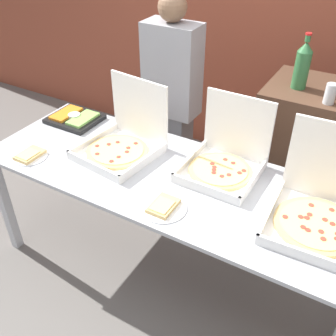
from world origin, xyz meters
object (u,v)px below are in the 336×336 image
object	(u,v)px
soda_bottle	(302,65)
soda_can_silver	(330,94)
paper_plate_front_center	(163,206)
veggie_tray	(75,118)
paper_plate_front_right	(30,155)
pizza_box_far_right	(123,141)
pizza_box_near_left	(225,160)
pizza_box_far_left	(321,210)
person_guest_cap	(172,104)

from	to	relation	value
soda_bottle	soda_can_silver	world-z (taller)	soda_bottle
paper_plate_front_center	veggie_tray	bearing A→B (deg)	154.45
paper_plate_front_right	paper_plate_front_center	world-z (taller)	same
pizza_box_far_right	paper_plate_front_center	xyz separation A→B (m)	(0.50, -0.34, -0.07)
pizza_box_near_left	soda_bottle	xyz separation A→B (m)	(0.20, 0.67, 0.39)
pizza_box_far_right	soda_can_silver	size ratio (longest dim) A/B	4.05
pizza_box_far_right	pizza_box_far_left	size ratio (longest dim) A/B	0.99
pizza_box_far_left	person_guest_cap	world-z (taller)	person_guest_cap
paper_plate_front_center	soda_can_silver	world-z (taller)	soda_can_silver
pizza_box_far_right	soda_can_silver	bearing A→B (deg)	39.06
paper_plate_front_right	pizza_box_near_left	bearing A→B (deg)	23.37
paper_plate_front_right	pizza_box_far_left	bearing A→B (deg)	10.20
pizza_box_far_right	person_guest_cap	bearing A→B (deg)	99.56
pizza_box_far_left	veggie_tray	bearing A→B (deg)	171.36
paper_plate_front_center	person_guest_cap	distance (m)	1.15
veggie_tray	paper_plate_front_center	bearing A→B (deg)	-25.55
person_guest_cap	pizza_box_far_left	bearing A→B (deg)	150.14
paper_plate_front_center	soda_bottle	world-z (taller)	soda_bottle
paper_plate_front_right	soda_bottle	distance (m)	1.79
pizza_box_near_left	soda_bottle	bearing A→B (deg)	73.89
pizza_box_near_left	soda_can_silver	distance (m)	0.74
person_guest_cap	pizza_box_far_right	bearing A→B (deg)	92.77
paper_plate_front_right	soda_can_silver	world-z (taller)	soda_can_silver
pizza_box_near_left	pizza_box_far_right	distance (m)	0.65
pizza_box_far_right	person_guest_cap	world-z (taller)	person_guest_cap
soda_bottle	person_guest_cap	bearing A→B (deg)	-172.00
paper_plate_front_center	pizza_box_near_left	bearing A→B (deg)	73.87
pizza_box_far_left	paper_plate_front_center	world-z (taller)	pizza_box_far_left
pizza_box_near_left	soda_bottle	distance (m)	0.80
pizza_box_far_left	veggie_tray	size ratio (longest dim) A/B	1.44
pizza_box_far_right	soda_can_silver	xyz separation A→B (m)	(1.05, 0.66, 0.30)
pizza_box_near_left	soda_can_silver	size ratio (longest dim) A/B	3.54
pizza_box_near_left	person_guest_cap	xyz separation A→B (m)	(-0.67, 0.55, -0.04)
pizza_box_far_right	soda_bottle	distance (m)	1.22
paper_plate_front_center	soda_bottle	xyz separation A→B (m)	(0.34, 1.14, 0.45)
pizza_box_far_right	paper_plate_front_center	world-z (taller)	pizza_box_far_right
pizza_box_far_right	person_guest_cap	xyz separation A→B (m)	(-0.03, 0.68, -0.04)
pizza_box_far_left	soda_can_silver	world-z (taller)	pizza_box_far_left
paper_plate_front_right	paper_plate_front_center	xyz separation A→B (m)	(0.96, 0.00, -0.00)
paper_plate_front_center	soda_bottle	size ratio (longest dim) A/B	0.71
veggie_tray	soda_can_silver	size ratio (longest dim) A/B	2.82
paper_plate_front_right	veggie_tray	size ratio (longest dim) A/B	0.60
pizza_box_far_right	veggie_tray	world-z (taller)	pizza_box_far_right
pizza_box_far_left	paper_plate_front_right	bearing A→B (deg)	-172.15
paper_plate_front_center	paper_plate_front_right	bearing A→B (deg)	-179.79
pizza_box_near_left	paper_plate_front_right	bearing A→B (deg)	-156.03
pizza_box_near_left	person_guest_cap	size ratio (longest dim) A/B	0.26
pizza_box_far_right	paper_plate_front_right	xyz separation A→B (m)	(-0.47, -0.35, -0.07)
pizza_box_far_right	pizza_box_near_left	bearing A→B (deg)	18.37
pizza_box_near_left	soda_can_silver	world-z (taller)	soda_can_silver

